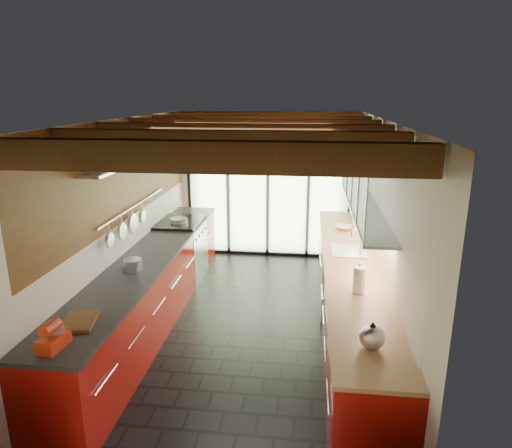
% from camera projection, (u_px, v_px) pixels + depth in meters
% --- Properties ---
extents(ground, '(5.50, 5.50, 0.00)m').
position_uv_depth(ground, '(248.00, 324.00, 5.93)').
color(ground, black).
rests_on(ground, ground).
extents(room_shell, '(5.50, 5.50, 5.50)m').
position_uv_depth(room_shell, '(247.00, 201.00, 5.48)').
color(room_shell, silver).
rests_on(room_shell, ground).
extents(ceiling_beams, '(3.14, 5.06, 4.90)m').
position_uv_depth(ceiling_beams, '(251.00, 130.00, 5.62)').
color(ceiling_beams, '#593316').
rests_on(ceiling_beams, ground).
extents(glass_door, '(2.95, 0.10, 2.90)m').
position_uv_depth(glass_door, '(268.00, 166.00, 8.05)').
color(glass_door, '#C6EAAD').
rests_on(glass_door, ground).
extents(left_counter, '(0.68, 5.00, 0.92)m').
position_uv_depth(left_counter, '(151.00, 287.00, 5.95)').
color(left_counter, '#97100B').
rests_on(left_counter, ground).
extents(range_stove, '(0.66, 0.90, 0.97)m').
position_uv_depth(range_stove, '(181.00, 250.00, 7.33)').
color(range_stove, silver).
rests_on(range_stove, ground).
extents(right_counter, '(0.68, 5.00, 0.92)m').
position_uv_depth(right_counter, '(349.00, 297.00, 5.67)').
color(right_counter, '#97100B').
rests_on(right_counter, ground).
extents(sink_assembly, '(0.45, 0.52, 0.43)m').
position_uv_depth(sink_assembly, '(350.00, 249.00, 5.91)').
color(sink_assembly, silver).
rests_on(sink_assembly, right_counter).
extents(upper_cabinets_right, '(0.34, 3.00, 3.00)m').
position_uv_depth(upper_cabinets_right, '(367.00, 183.00, 5.55)').
color(upper_cabinets_right, silver).
rests_on(upper_cabinets_right, ground).
extents(left_wall_fixtures, '(0.28, 2.60, 0.96)m').
position_uv_depth(left_wall_fixtures, '(133.00, 177.00, 5.72)').
color(left_wall_fixtures, silver).
rests_on(left_wall_fixtures, ground).
extents(stand_mixer, '(0.18, 0.28, 0.24)m').
position_uv_depth(stand_mixer, '(54.00, 337.00, 3.66)').
color(stand_mixer, red).
rests_on(stand_mixer, left_counter).
extents(pot_large, '(0.21, 0.21, 0.13)m').
position_uv_depth(pot_large, '(133.00, 265.00, 5.28)').
color(pot_large, silver).
rests_on(pot_large, left_counter).
extents(pot_small, '(0.31, 0.31, 0.10)m').
position_uv_depth(pot_small, '(179.00, 221.00, 7.12)').
color(pot_small, silver).
rests_on(pot_small, left_counter).
extents(cutting_board, '(0.35, 0.43, 0.03)m').
position_uv_depth(cutting_board, '(79.00, 321.00, 4.07)').
color(cutting_board, brown).
rests_on(cutting_board, left_counter).
extents(kettle, '(0.26, 0.28, 0.24)m').
position_uv_depth(kettle, '(372.00, 336.00, 3.65)').
color(kettle, silver).
rests_on(kettle, right_counter).
extents(paper_towel, '(0.13, 0.13, 0.33)m').
position_uv_depth(paper_towel, '(359.00, 280.00, 4.65)').
color(paper_towel, white).
rests_on(paper_towel, right_counter).
extents(soap_bottle, '(0.08, 0.08, 0.18)m').
position_uv_depth(soap_bottle, '(359.00, 285.00, 4.66)').
color(soap_bottle, silver).
rests_on(soap_bottle, right_counter).
extents(bowl, '(0.30, 0.30, 0.06)m').
position_uv_depth(bowl, '(344.00, 228.00, 6.86)').
color(bowl, silver).
rests_on(bowl, right_counter).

